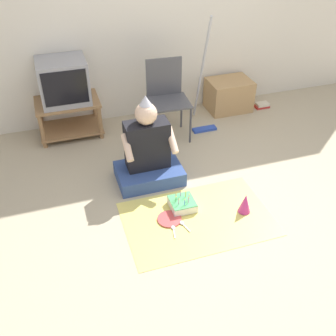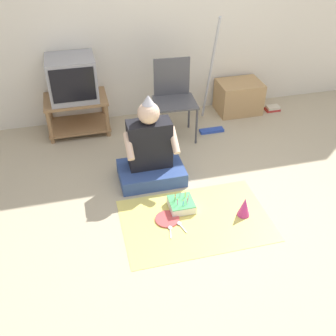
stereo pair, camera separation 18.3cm
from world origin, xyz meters
name	(u,v)px [view 1 (the left image)]	position (x,y,z in m)	size (l,w,h in m)	color
ground_plane	(238,213)	(0.00, 0.00, 0.00)	(16.00, 16.00, 0.00)	tan
wall_back	(166,3)	(0.00, 2.07, 1.27)	(6.40, 0.06, 2.55)	silver
tv_stand	(69,114)	(-1.22, 1.81, 0.25)	(0.69, 0.46, 0.42)	#997047
tv	(63,81)	(-1.22, 1.81, 0.65)	(0.51, 0.45, 0.46)	#99999E
folding_chair	(166,93)	(-0.18, 1.49, 0.50)	(0.47, 0.42, 0.85)	#4C4C51
cardboard_box_stack	(229,95)	(0.74, 1.81, 0.19)	(0.52, 0.40, 0.38)	tan
dust_mop	(203,96)	(0.26, 1.51, 0.39)	(0.28, 0.40, 1.30)	#2D4CB2
book_pile	(262,105)	(1.18, 1.71, 0.03)	(0.18, 0.11, 0.06)	#B72D28
person_seated	(148,154)	(-0.61, 0.73, 0.28)	(0.62, 0.43, 0.88)	#334C8C
party_cloth	(198,219)	(-0.36, 0.04, 0.00)	(1.26, 0.82, 0.01)	#EAD666
birthday_cake	(182,204)	(-0.44, 0.22, 0.05)	(0.22, 0.22, 0.14)	white
party_hat_blue	(245,203)	(0.06, 0.01, 0.10)	(0.11, 0.11, 0.18)	#CC338C
paper_plate	(169,219)	(-0.60, 0.11, 0.01)	(0.21, 0.21, 0.01)	#D84C4C
plastic_spoon_near	(183,224)	(-0.51, 0.02, 0.01)	(0.06, 0.14, 0.01)	white
plastic_spoon_far	(173,229)	(-0.60, -0.01, 0.01)	(0.05, 0.14, 0.01)	white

